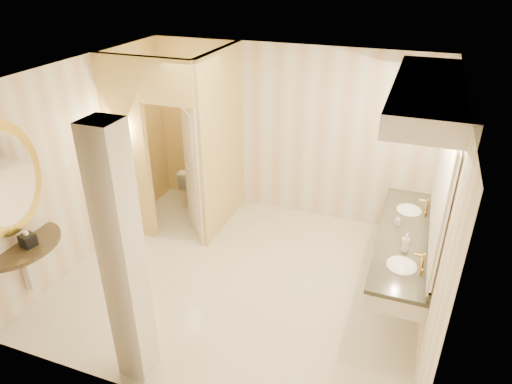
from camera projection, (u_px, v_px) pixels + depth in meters
floor at (242, 278)px, 6.08m from camera, size 4.50×4.50×0.00m
ceiling at (238, 74)px, 4.82m from camera, size 4.50×4.50×0.00m
wall_back at (288, 133)px, 7.11m from camera, size 4.50×0.02×2.70m
wall_front at (151, 291)px, 3.79m from camera, size 4.50×0.02×2.70m
wall_left at (85, 162)px, 6.14m from camera, size 0.02×4.00×2.70m
wall_right at (440, 222)px, 4.76m from camera, size 0.02×4.00×2.70m
toilet_closet at (192, 145)px, 6.58m from camera, size 1.50×1.55×2.70m
wall_sconce at (121, 127)px, 6.22m from camera, size 0.14×0.14×0.42m
vanity at (419, 178)px, 5.05m from camera, size 0.75×2.53×2.09m
console_shelf at (9, 208)px, 5.02m from camera, size 1.02×1.02×1.96m
pillar at (123, 262)px, 4.14m from camera, size 0.30×0.30×2.70m
tissue_box at (28, 240)px, 5.17m from camera, size 0.17×0.17×0.15m
toilet at (195, 184)px, 7.80m from camera, size 0.47×0.71×0.68m
soap_bottle_a at (398, 220)px, 5.58m from camera, size 0.07×0.07×0.12m
soap_bottle_b at (406, 239)px, 5.21m from camera, size 0.12×0.12×0.13m
soap_bottle_c at (406, 242)px, 5.06m from camera, size 0.11×0.11×0.23m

